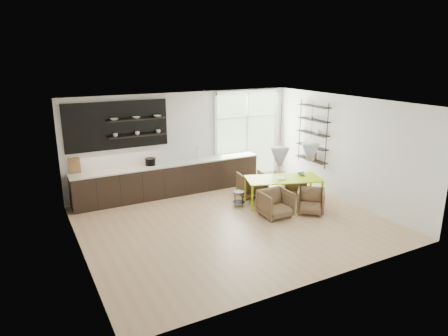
# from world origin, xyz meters

# --- Properties ---
(room) EXTENTS (7.02, 6.01, 2.91)m
(room) POSITION_xyz_m (0.58, 1.10, 1.46)
(room) COLOR tan
(room) RESTS_ON ground
(kitchen_run) EXTENTS (5.54, 0.69, 2.75)m
(kitchen_run) POSITION_xyz_m (-0.69, 2.69, 0.60)
(kitchen_run) COLOR black
(kitchen_run) RESTS_ON ground
(right_shelving) EXTENTS (0.26, 1.22, 1.90)m
(right_shelving) POSITION_xyz_m (3.36, 1.17, 1.65)
(right_shelving) COLOR black
(right_shelving) RESTS_ON ground
(dining_table) EXTENTS (2.18, 1.49, 0.73)m
(dining_table) POSITION_xyz_m (1.83, 0.49, 0.68)
(dining_table) COLOR #A5DD0F
(dining_table) RESTS_ON ground
(armchair_back_left) EXTENTS (0.81, 0.83, 0.68)m
(armchair_back_left) POSITION_xyz_m (1.45, 1.47, 0.34)
(armchair_back_left) COLOR brown
(armchair_back_left) RESTS_ON ground
(armchair_back_right) EXTENTS (0.89, 0.90, 0.61)m
(armchair_back_right) POSITION_xyz_m (2.64, 1.05, 0.30)
(armchair_back_right) COLOR brown
(armchair_back_right) RESTS_ON ground
(armchair_front_left) EXTENTS (0.73, 0.76, 0.68)m
(armchair_front_left) POSITION_xyz_m (1.13, -0.15, 0.34)
(armchair_front_left) COLOR brown
(armchair_front_left) RESTS_ON ground
(armchair_front_right) EXTENTS (0.96, 0.97, 0.63)m
(armchair_front_right) POSITION_xyz_m (2.07, -0.37, 0.32)
(armchair_front_right) COLOR brown
(armchair_front_right) RESTS_ON ground
(wire_stool) EXTENTS (0.33, 0.33, 0.41)m
(wire_stool) POSITION_xyz_m (0.68, 0.90, 0.27)
(wire_stool) COLOR black
(wire_stool) RESTS_ON ground
(table_book) EXTENTS (0.31, 0.34, 0.03)m
(table_book) POSITION_xyz_m (1.65, 0.55, 0.74)
(table_book) COLOR white
(table_book) RESTS_ON dining_table
(table_bowl) EXTENTS (0.27, 0.27, 0.06)m
(table_bowl) POSITION_xyz_m (2.43, 0.49, 0.76)
(table_bowl) COLOR #4E7F55
(table_bowl) RESTS_ON dining_table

